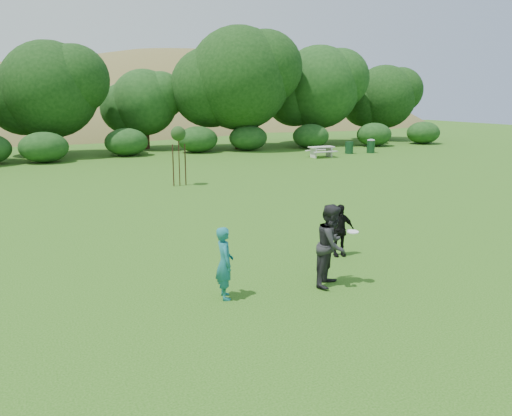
{
  "coord_description": "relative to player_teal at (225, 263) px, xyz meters",
  "views": [
    {
      "loc": [
        -5.82,
        -9.68,
        4.25
      ],
      "look_at": [
        0.0,
        3.0,
        1.1
      ],
      "focal_mm": 35.0,
      "sensor_mm": 36.0,
      "label": 1
    }
  ],
  "objects": [
    {
      "name": "sapling",
      "position": [
        2.96,
        13.68,
        1.63
      ],
      "size": [
        0.7,
        0.7,
        2.85
      ],
      "color": "#402419",
      "rests_on": "ground"
    },
    {
      "name": "tree_row",
      "position": [
        5.46,
        28.95,
        4.09
      ],
      "size": [
        53.92,
        10.38,
        9.62
      ],
      "color": "#3A2616",
      "rests_on": "ground"
    },
    {
      "name": "player_black",
      "position": [
        3.85,
        1.43,
        -0.07
      ],
      "size": [
        0.9,
        0.55,
        1.43
      ],
      "primitive_type": "imported",
      "rotation": [
        0.0,
        0.0,
        -0.25
      ],
      "color": "black",
      "rests_on": "ground"
    },
    {
      "name": "player_teal",
      "position": [
        0.0,
        0.0,
        0.0
      ],
      "size": [
        0.47,
        0.63,
        1.57
      ],
      "primitive_type": "imported",
      "rotation": [
        0.0,
        0.0,
        1.4
      ],
      "color": "#18696F",
      "rests_on": "ground"
    },
    {
      "name": "player_grey",
      "position": [
        2.48,
        -0.3,
        0.16
      ],
      "size": [
        1.16,
        1.14,
        1.89
      ],
      "primitive_type": "imported",
      "rotation": [
        0.0,
        0.0,
        0.68
      ],
      "color": "#242427",
      "rests_on": "ground"
    },
    {
      "name": "trash_can_lidded",
      "position": [
        20.08,
        21.34,
        -0.25
      ],
      "size": [
        0.6,
        0.6,
        1.05
      ],
      "color": "#153B1E",
      "rests_on": "ground"
    },
    {
      "name": "ground",
      "position": [
        2.23,
        0.27,
        -0.79
      ],
      "size": [
        120.0,
        120.0,
        0.0
      ],
      "primitive_type": "plane",
      "color": "#19470C",
      "rests_on": "ground"
    },
    {
      "name": "frisbee",
      "position": [
        2.9,
        -0.49,
        0.47
      ],
      "size": [
        0.27,
        0.27,
        0.04
      ],
      "color": "white",
      "rests_on": "ground"
    },
    {
      "name": "picnic_table",
      "position": [
        15.21,
        20.54,
        -0.27
      ],
      "size": [
        1.8,
        1.48,
        0.76
      ],
      "color": "#BCB8AD",
      "rests_on": "ground"
    },
    {
      "name": "trash_can_near",
      "position": [
        18.31,
        21.61,
        -0.34
      ],
      "size": [
        0.6,
        0.6,
        0.9
      ],
      "primitive_type": "cylinder",
      "color": "#163E22",
      "rests_on": "ground"
    },
    {
      "name": "hillside",
      "position": [
        1.67,
        68.72,
        -12.76
      ],
      "size": [
        150.0,
        72.0,
        52.0
      ],
      "color": "olive",
      "rests_on": "ground"
    }
  ]
}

